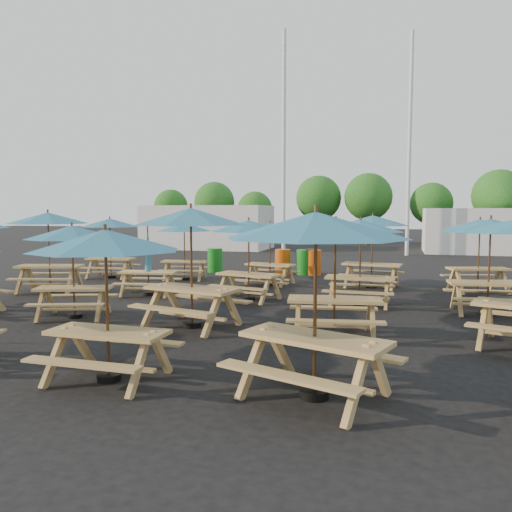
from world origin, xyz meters
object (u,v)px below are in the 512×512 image
(picnic_unit_11, at_px, (270,230))
(picnic_unit_13, at_px, (335,235))
(waste_bin_2, at_px, (313,262))
(picnic_unit_3, at_px, (110,226))
(picnic_unit_2, at_px, (48,222))
(picnic_unit_8, at_px, (106,248))
(picnic_unit_7, at_px, (184,230))
(picnic_unit_18, at_px, (491,230))
(picnic_unit_6, at_px, (148,266))
(waste_bin_3, at_px, (304,262))
(picnic_unit_15, at_px, (373,224))
(waste_bin_1, at_px, (283,262))
(waste_bin_0, at_px, (215,260))
(picnic_unit_19, at_px, (480,228))
(picnic_unit_5, at_px, (72,237))
(picnic_unit_10, at_px, (249,230))
(picnic_unit_14, at_px, (361,230))
(picnic_unit_12, at_px, (316,235))
(waste_bin_4, at_px, (311,262))
(picnic_unit_9, at_px, (191,222))

(picnic_unit_11, height_order, picnic_unit_13, picnic_unit_13)
(waste_bin_2, bearing_deg, picnic_unit_3, -157.48)
(picnic_unit_2, relative_size, picnic_unit_8, 1.33)
(picnic_unit_7, bearing_deg, picnic_unit_18, -30.73)
(picnic_unit_6, distance_m, waste_bin_3, 6.86)
(waste_bin_2, bearing_deg, picnic_unit_15, -49.62)
(picnic_unit_18, height_order, waste_bin_1, picnic_unit_18)
(picnic_unit_7, height_order, waste_bin_0, picnic_unit_7)
(waste_bin_1, distance_m, waste_bin_3, 0.84)
(picnic_unit_11, height_order, waste_bin_1, picnic_unit_11)
(picnic_unit_19, bearing_deg, picnic_unit_3, 164.83)
(picnic_unit_2, height_order, waste_bin_2, picnic_unit_2)
(picnic_unit_5, bearing_deg, picnic_unit_15, 27.78)
(picnic_unit_10, bearing_deg, waste_bin_0, 131.44)
(picnic_unit_14, relative_size, waste_bin_1, 2.33)
(picnic_unit_5, distance_m, waste_bin_0, 9.03)
(picnic_unit_3, height_order, picnic_unit_19, picnic_unit_19)
(picnic_unit_6, xyz_separation_m, picnic_unit_14, (5.96, 0.08, 1.08))
(picnic_unit_8, distance_m, waste_bin_3, 12.75)
(picnic_unit_19, bearing_deg, picnic_unit_5, -161.27)
(picnic_unit_12, height_order, picnic_unit_19, picnic_unit_12)
(picnic_unit_3, bearing_deg, picnic_unit_19, -5.61)
(picnic_unit_12, xyz_separation_m, waste_bin_1, (-3.26, 12.48, -1.64))
(picnic_unit_8, bearing_deg, waste_bin_2, 87.03)
(picnic_unit_11, xyz_separation_m, picnic_unit_14, (3.12, -2.93, 0.14))
(picnic_unit_15, xyz_separation_m, waste_bin_2, (-2.30, 2.70, -1.54))
(picnic_unit_5, xyz_separation_m, picnic_unit_7, (-0.20, 6.54, -0.07))
(picnic_unit_5, relative_size, waste_bin_0, 2.72)
(picnic_unit_3, bearing_deg, picnic_unit_13, -42.06)
(picnic_unit_6, bearing_deg, waste_bin_2, 48.10)
(picnic_unit_10, bearing_deg, picnic_unit_5, -121.30)
(picnic_unit_12, bearing_deg, waste_bin_0, 135.40)
(waste_bin_1, distance_m, waste_bin_4, 1.11)
(picnic_unit_5, bearing_deg, picnic_unit_13, -19.54)
(picnic_unit_11, bearing_deg, picnic_unit_8, -77.87)
(picnic_unit_3, relative_size, picnic_unit_14, 1.06)
(picnic_unit_9, bearing_deg, picnic_unit_7, 128.61)
(picnic_unit_18, bearing_deg, picnic_unit_5, -165.73)
(picnic_unit_18, bearing_deg, picnic_unit_12, -119.87)
(picnic_unit_2, distance_m, picnic_unit_6, 3.39)
(picnic_unit_19, bearing_deg, picnic_unit_12, -124.52)
(waste_bin_1, height_order, waste_bin_2, same)
(waste_bin_3, bearing_deg, picnic_unit_3, -156.50)
(waste_bin_0, xyz_separation_m, waste_bin_1, (2.71, 0.20, 0.00))
(picnic_unit_6, bearing_deg, picnic_unit_2, 175.27)
(picnic_unit_8, distance_m, picnic_unit_9, 3.41)
(picnic_unit_7, distance_m, picnic_unit_9, 7.35)
(picnic_unit_11, relative_size, picnic_unit_13, 0.94)
(picnic_unit_2, xyz_separation_m, waste_bin_2, (6.95, 6.18, -1.62))
(picnic_unit_7, xyz_separation_m, waste_bin_4, (4.02, 2.90, -1.29))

